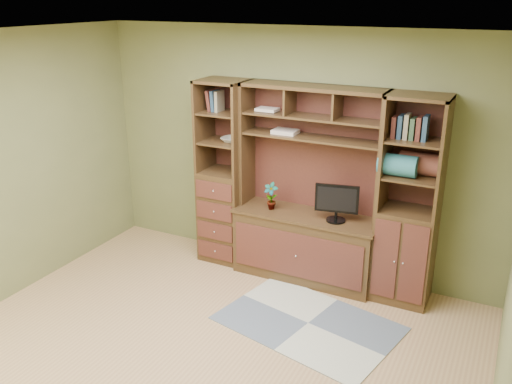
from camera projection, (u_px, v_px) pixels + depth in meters
The scene contains 11 objects.
room at pixel (191, 217), 4.10m from camera, with size 4.60×4.10×2.64m.
center_hutch at pixel (307, 188), 5.54m from camera, with size 1.54×0.53×2.05m, color #432C17.
left_tower at pixel (224, 173), 5.99m from camera, with size 0.50×0.45×2.05m, color #432C17.
right_tower at pixel (409, 203), 5.14m from camera, with size 0.55×0.45×2.05m, color #432C17.
rug at pixel (308, 323), 5.04m from camera, with size 1.57×1.05×0.01m, color #919696.
monitor at pixel (337, 196), 5.38m from camera, with size 0.44×0.19×0.53m, color black.
orchid at pixel (271, 196), 5.72m from camera, with size 0.16×0.11×0.30m, color #A14636.
magazines at pixel (285, 132), 5.55m from camera, with size 0.25×0.18×0.04m, color beige.
bowl at pixel (231, 140), 5.82m from camera, with size 0.21×0.21×0.05m, color beige.
blanket_teal at pixel (398, 165), 5.03m from camera, with size 0.35×0.20×0.20m, color #2C6E76.
blanket_red at pixel (420, 164), 5.06m from camera, with size 0.37×0.21×0.21m, color brown.
Camera 1 is at (2.13, -3.16, 2.89)m, focal length 38.00 mm.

